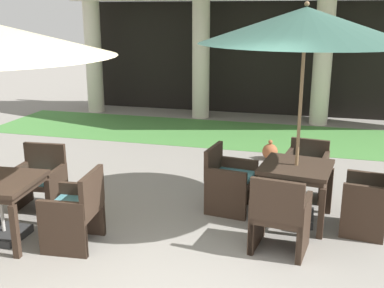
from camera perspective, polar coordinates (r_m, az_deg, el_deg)
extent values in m
cylinder|color=beige|center=(12.82, -11.94, 10.28)|extent=(0.43, 0.43, 2.88)
cylinder|color=beige|center=(11.81, 1.09, 10.15)|extent=(0.43, 0.43, 2.88)
cylinder|color=beige|center=(11.47, 15.66, 9.41)|extent=(0.43, 0.43, 2.88)
cube|color=black|center=(12.44, 8.78, 10.27)|extent=(9.39, 0.16, 2.88)
cube|color=#47843D|center=(10.33, 6.96, 1.08)|extent=(11.79, 2.45, 0.01)
cube|color=#38281E|center=(5.53, -20.83, -10.01)|extent=(0.08, 0.08, 0.62)
cube|color=#38281E|center=(6.17, -17.04, -6.91)|extent=(0.08, 0.08, 0.62)
cube|color=#2D2D2D|center=(6.15, -21.96, -10.19)|extent=(0.49, 0.49, 0.09)
cube|color=#38281E|center=(5.58, -14.43, -7.91)|extent=(0.60, 0.65, 0.07)
cube|color=teal|center=(5.56, -14.48, -7.34)|extent=(0.55, 0.60, 0.05)
cube|color=#38281E|center=(5.39, -12.14, -5.67)|extent=(0.11, 0.61, 0.45)
cube|color=#38281E|center=(5.39, -15.60, -10.00)|extent=(0.55, 0.11, 0.65)
cube|color=#38281E|center=(5.86, -13.24, -7.69)|extent=(0.55, 0.11, 0.65)
cube|color=#38281E|center=(5.56, -17.80, -10.89)|extent=(0.06, 0.06, 0.39)
cube|color=#38281E|center=(6.00, -15.38, -8.65)|extent=(0.06, 0.06, 0.39)
cube|color=#38281E|center=(5.36, -13.02, -11.56)|extent=(0.06, 0.06, 0.39)
cube|color=#38281E|center=(5.82, -10.92, -9.16)|extent=(0.06, 0.06, 0.39)
cube|color=#38281E|center=(6.73, -18.30, -4.42)|extent=(0.64, 0.59, 0.07)
cube|color=teal|center=(6.71, -18.34, -3.94)|extent=(0.59, 0.54, 0.05)
cube|color=#38281E|center=(6.85, -17.51, -1.70)|extent=(0.60, 0.11, 0.44)
cube|color=#38281E|center=(6.63, -16.08, -5.35)|extent=(0.10, 0.54, 0.59)
cube|color=#38281E|center=(6.89, -20.30, -4.92)|extent=(0.10, 0.54, 0.59)
cube|color=#38281E|center=(6.48, -16.99, -7.09)|extent=(0.06, 0.06, 0.35)
cube|color=#38281E|center=(6.74, -21.16, -6.59)|extent=(0.06, 0.06, 0.35)
cube|color=#38281E|center=(6.88, -15.19, -5.57)|extent=(0.06, 0.06, 0.35)
cube|color=#38281E|center=(7.12, -19.18, -5.17)|extent=(0.06, 0.06, 0.35)
cube|color=#38281E|center=(6.06, 12.65, -2.75)|extent=(0.96, 0.96, 0.05)
cube|color=#38281E|center=(6.08, 12.62, -3.28)|extent=(0.89, 0.89, 0.07)
cube|color=#38281E|center=(5.92, 7.95, -7.23)|extent=(0.08, 0.08, 0.64)
cube|color=#38281E|center=(5.79, 15.53, -8.22)|extent=(0.08, 0.08, 0.64)
cube|color=#38281E|center=(6.63, 9.72, -4.73)|extent=(0.08, 0.08, 0.64)
cube|color=#38281E|center=(6.52, 16.47, -5.54)|extent=(0.08, 0.08, 0.64)
cube|color=#2D2D2D|center=(6.31, 12.27, -8.63)|extent=(0.51, 0.51, 0.10)
cylinder|color=olive|center=(5.93, 12.93, 1.71)|extent=(0.04, 0.04, 2.43)
cone|color=#33594C|center=(5.76, 13.73, 13.94)|extent=(2.53, 2.53, 0.42)
sphere|color=olive|center=(5.75, 13.89, 16.32)|extent=(0.06, 0.06, 0.06)
cube|color=#38281E|center=(6.09, 20.42, -6.35)|extent=(0.58, 0.62, 0.07)
cube|color=teal|center=(6.07, 20.48, -5.82)|extent=(0.53, 0.57, 0.05)
cube|color=#38281E|center=(5.88, 20.21, -7.99)|extent=(0.51, 0.13, 0.69)
cube|color=#38281E|center=(6.36, 20.48, -6.19)|extent=(0.51, 0.13, 0.69)
cube|color=#38281E|center=(5.96, 17.91, -9.04)|extent=(0.06, 0.06, 0.39)
cube|color=#38281E|center=(6.42, 18.34, -7.23)|extent=(0.06, 0.06, 0.39)
cube|color=#38281E|center=(5.95, 22.26, -9.51)|extent=(0.06, 0.06, 0.39)
cube|color=#38281E|center=(6.41, 22.35, -7.67)|extent=(0.06, 0.06, 0.39)
cube|color=#38281E|center=(6.96, 13.78, -3.04)|extent=(0.62, 0.58, 0.07)
cube|color=teal|center=(6.94, 13.81, -2.57)|extent=(0.57, 0.53, 0.05)
cube|color=#38281E|center=(7.11, 14.20, -0.82)|extent=(0.56, 0.14, 0.36)
cube|color=#38281E|center=(6.96, 15.84, -3.97)|extent=(0.13, 0.51, 0.67)
cube|color=#38281E|center=(7.02, 11.65, -3.48)|extent=(0.13, 0.51, 0.67)
cube|color=#38281E|center=(6.80, 15.44, -5.69)|extent=(0.06, 0.06, 0.39)
cube|color=#38281E|center=(6.86, 11.28, -5.18)|extent=(0.06, 0.06, 0.39)
cube|color=#38281E|center=(7.21, 15.92, -4.45)|extent=(0.06, 0.06, 0.39)
cube|color=#38281E|center=(7.28, 12.00, -3.99)|extent=(0.06, 0.06, 0.39)
cube|color=#38281E|center=(6.35, 4.88, -4.41)|extent=(0.65, 0.66, 0.07)
cube|color=teal|center=(6.33, 4.90, -3.90)|extent=(0.59, 0.60, 0.05)
cube|color=#38281E|center=(6.35, 2.65, -2.06)|extent=(0.14, 0.59, 0.41)
cube|color=#38281E|center=(6.63, 5.59, -4.48)|extent=(0.57, 0.14, 0.66)
cube|color=#38281E|center=(6.14, 4.07, -6.12)|extent=(0.57, 0.14, 0.66)
cube|color=#38281E|center=(6.60, 7.69, -5.85)|extent=(0.06, 0.06, 0.40)
cube|color=#38281E|center=(6.13, 6.37, -7.56)|extent=(0.06, 0.06, 0.40)
cube|color=#38281E|center=(6.74, 3.44, -5.26)|extent=(0.06, 0.06, 0.40)
cube|color=#38281E|center=(6.28, 1.83, -6.88)|extent=(0.06, 0.06, 0.40)
cube|color=#38281E|center=(5.39, 10.77, -8.62)|extent=(0.65, 0.62, 0.07)
cube|color=teal|center=(5.37, 10.81, -8.04)|extent=(0.60, 0.57, 0.05)
cube|color=#38281E|center=(5.05, 10.32, -6.94)|extent=(0.58, 0.14, 0.47)
cube|color=#38281E|center=(5.48, 7.94, -9.06)|extent=(0.13, 0.55, 0.66)
cube|color=#38281E|center=(5.39, 13.57, -9.84)|extent=(0.13, 0.55, 0.66)
cube|color=#38281E|center=(5.75, 8.60, -9.36)|extent=(0.06, 0.06, 0.38)
cube|color=#38281E|center=(5.67, 13.82, -10.08)|extent=(0.06, 0.06, 0.38)
cube|color=#38281E|center=(5.33, 7.26, -11.48)|extent=(0.06, 0.06, 0.38)
cube|color=#38281E|center=(5.23, 12.92, -12.31)|extent=(0.06, 0.06, 0.38)
ellipsoid|color=#9E5633|center=(8.69, 9.52, -0.92)|extent=(0.28, 0.28, 0.29)
sphere|color=#9E5633|center=(8.64, 9.58, 0.25)|extent=(0.08, 0.08, 0.08)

